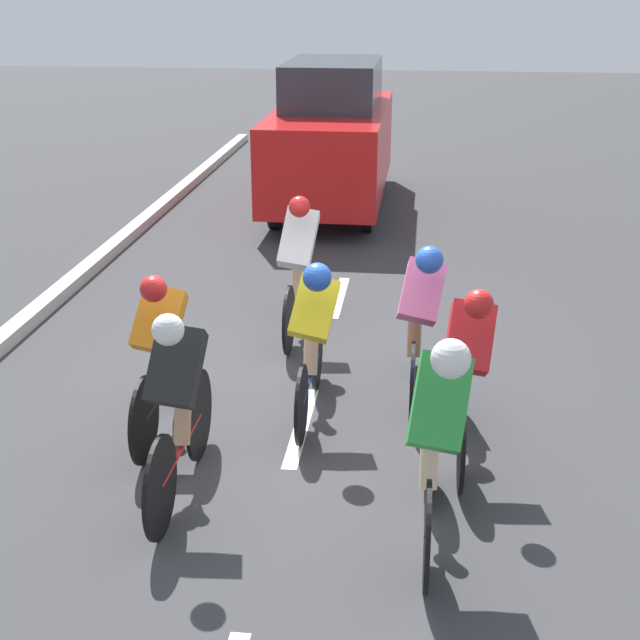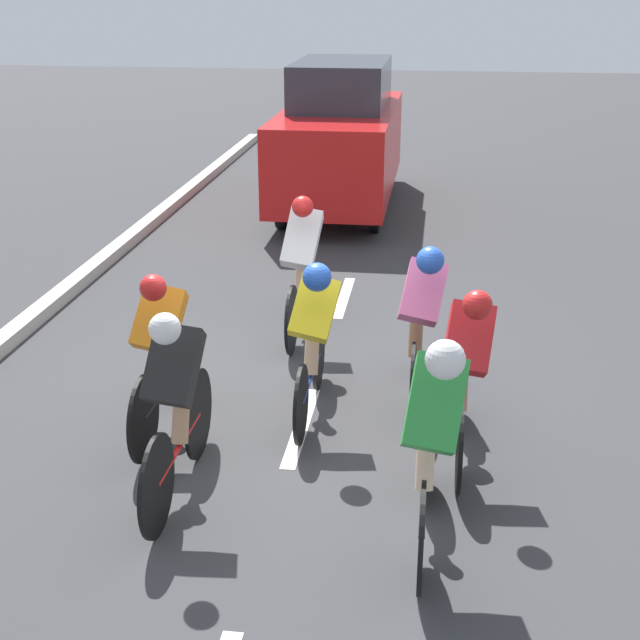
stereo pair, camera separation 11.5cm
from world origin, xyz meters
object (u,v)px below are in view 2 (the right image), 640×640
Objects in this scene: cyclist_green at (432,434)px; cyclist_pink at (420,318)px; cyclist_orange at (161,349)px; cyclist_yellow at (313,333)px; support_car at (340,136)px; cyclist_red at (465,369)px; cyclist_black at (175,399)px; cyclist_white at (301,263)px.

cyclist_green is 2.14m from cyclist_pink.
cyclist_orange reaches higher than cyclist_yellow.
support_car is (1.48, -6.94, 0.35)m from cyclist_pink.
cyclist_pink is 2.18m from cyclist_orange.
cyclist_red is at bearing 177.54° from cyclist_orange.
cyclist_yellow is (-0.76, -1.34, -0.00)m from cyclist_black.
cyclist_green is at bearing 93.61° from cyclist_pink.
cyclist_red is 1.04× the size of cyclist_pink.
cyclist_white is 1.04× the size of cyclist_yellow.
cyclist_white is at bearing -68.67° from cyclist_green.
cyclist_green reaches higher than cyclist_red.
cyclist_yellow is (-1.15, -0.44, 0.02)m from cyclist_orange.
cyclist_white is at bearing -97.03° from cyclist_black.
cyclist_orange is 1.23m from cyclist_yellow.
cyclist_green is 1.01× the size of cyclist_pink.
cyclist_green is 0.37× the size of support_car.
cyclist_yellow is at bearing 26.65° from cyclist_pink.
cyclist_white is at bearing -47.79° from cyclist_pink.
cyclist_yellow is at bearing 94.86° from support_car.
cyclist_pink is 7.11m from support_car.
cyclist_green is at bearing 149.19° from cyclist_orange.
support_car is at bearing -76.89° from cyclist_red.
cyclist_green is at bearing 111.33° from cyclist_white.
cyclist_red is 2.37m from cyclist_orange.
cyclist_green reaches higher than cyclist_pink.
cyclist_pink is at bearing 102.03° from support_car.
cyclist_green is at bearing 167.94° from cyclist_black.
cyclist_pink is at bearing 132.21° from cyclist_white.
cyclist_white is at bearing -78.07° from cyclist_yellow.
cyclist_red is 1.03m from cyclist_pink.
support_car reaches higher than cyclist_orange.
cyclist_pink is at bearing -153.35° from cyclist_yellow.
cyclist_green is 2.49m from cyclist_orange.
cyclist_white is at bearing -55.58° from cyclist_red.
support_car is (1.84, -7.91, 0.37)m from cyclist_red.
support_car is at bearing -90.89° from cyclist_black.
cyclist_white is 5.60m from support_car.
support_car is (0.25, -5.59, 0.33)m from cyclist_white.
cyclist_yellow is at bearing -159.17° from cyclist_orange.
cyclist_red is 1.33m from cyclist_yellow.
cyclist_white is at bearing 92.57° from support_car.
cyclist_black is 2.13m from cyclist_red.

